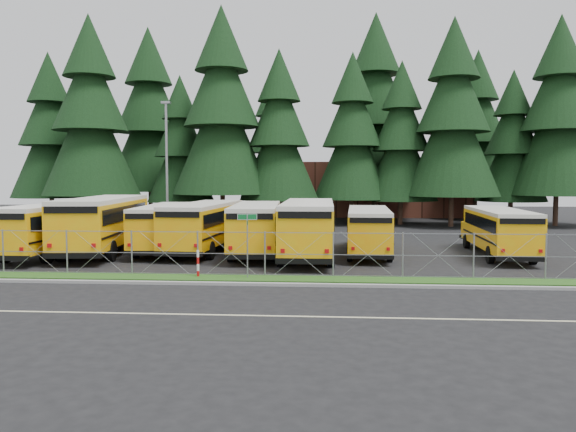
# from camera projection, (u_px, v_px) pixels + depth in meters

# --- Properties ---
(ground) EXTENTS (120.00, 120.00, 0.00)m
(ground) POSITION_uv_depth(u_px,v_px,m) (289.00, 273.00, 25.65)
(ground) COLOR black
(ground) RESTS_ON ground
(curb) EXTENTS (50.00, 0.25, 0.12)m
(curb) POSITION_uv_depth(u_px,v_px,m) (284.00, 284.00, 22.56)
(curb) COLOR gray
(curb) RESTS_ON ground
(grass_verge) EXTENTS (50.00, 1.40, 0.06)m
(grass_verge) POSITION_uv_depth(u_px,v_px,m) (286.00, 279.00, 23.96)
(grass_verge) COLOR #1F4C15
(grass_verge) RESTS_ON ground
(road_lane_line) EXTENTS (50.00, 0.12, 0.01)m
(road_lane_line) POSITION_uv_depth(u_px,v_px,m) (271.00, 316.00, 17.69)
(road_lane_line) COLOR beige
(road_lane_line) RESTS_ON ground
(chainlink_fence) EXTENTS (44.00, 0.10, 2.00)m
(chainlink_fence) POSITION_uv_depth(u_px,v_px,m) (288.00, 254.00, 24.58)
(chainlink_fence) COLOR gray
(chainlink_fence) RESTS_ON ground
(brick_building) EXTENTS (22.00, 10.00, 6.00)m
(brick_building) POSITION_uv_depth(u_px,v_px,m) (365.00, 189.00, 64.80)
(brick_building) COLOR brown
(brick_building) RESTS_ON ground
(bus_0) EXTENTS (2.94, 11.04, 2.87)m
(bus_0) POSITION_uv_depth(u_px,v_px,m) (57.00, 229.00, 31.49)
(bus_0) COLOR #FF9D08
(bus_0) RESTS_ON ground
(bus_1) EXTENTS (4.15, 12.47, 3.21)m
(bus_1) POSITION_uv_depth(u_px,v_px,m) (106.00, 225.00, 32.45)
(bus_1) COLOR #FF9D08
(bus_1) RESTS_ON ground
(bus_2) EXTENTS (3.18, 10.55, 2.73)m
(bus_2) POSITION_uv_depth(u_px,v_px,m) (167.00, 228.00, 33.21)
(bus_2) COLOR #FF9D08
(bus_2) RESTS_ON ground
(bus_3) EXTENTS (3.23, 11.08, 2.87)m
(bus_3) POSITION_uv_depth(u_px,v_px,m) (206.00, 227.00, 32.87)
(bus_3) COLOR #FF9D08
(bus_3) RESTS_ON ground
(bus_4) EXTENTS (3.22, 10.99, 2.85)m
(bus_4) POSITION_uv_depth(u_px,v_px,m) (257.00, 229.00, 31.89)
(bus_4) COLOR #FF9D08
(bus_4) RESTS_ON ground
(bus_5) EXTENTS (2.80, 11.66, 3.05)m
(bus_5) POSITION_uv_depth(u_px,v_px,m) (309.00, 229.00, 30.59)
(bus_5) COLOR #FF9D08
(bus_5) RESTS_ON ground
(bus_6) EXTENTS (2.80, 10.00, 2.59)m
(bus_6) POSITION_uv_depth(u_px,v_px,m) (369.00, 231.00, 31.80)
(bus_6) COLOR #FF9D08
(bus_6) RESTS_ON ground
(bus_east) EXTENTS (2.83, 10.08, 2.62)m
(bus_east) POSITION_uv_depth(u_px,v_px,m) (498.00, 233.00, 31.05)
(bus_east) COLOR #FF9D08
(bus_east) RESTS_ON ground
(street_sign) EXTENTS (0.83, 0.55, 2.81)m
(street_sign) POSITION_uv_depth(u_px,v_px,m) (247.00, 232.00, 24.04)
(street_sign) COLOR gray
(street_sign) RESTS_ON ground
(striped_bollard) EXTENTS (0.11, 0.11, 1.20)m
(striped_bollard) POSITION_uv_depth(u_px,v_px,m) (198.00, 264.00, 24.39)
(striped_bollard) COLOR #B20C0C
(striped_bollard) RESTS_ON ground
(light_standard) EXTENTS (0.70, 0.35, 10.14)m
(light_standard) POSITION_uv_depth(u_px,v_px,m) (167.00, 162.00, 43.10)
(light_standard) COLOR gray
(light_standard) RESTS_ON ground
(conifer_0) EXTENTS (7.37, 7.37, 16.30)m
(conifer_0) POSITION_uv_depth(u_px,v_px,m) (50.00, 138.00, 53.88)
(conifer_0) COLOR black
(conifer_0) RESTS_ON ground
(conifer_1) EXTENTS (8.47, 8.47, 18.72)m
(conifer_1) POSITION_uv_depth(u_px,v_px,m) (91.00, 121.00, 49.74)
(conifer_1) COLOR black
(conifer_1) RESTS_ON ground
(conifer_2) EXTENTS (6.27, 6.27, 13.87)m
(conifer_2) POSITION_uv_depth(u_px,v_px,m) (181.00, 150.00, 52.55)
(conifer_2) COLOR black
(conifer_2) RESTS_ON ground
(conifer_3) EXTENTS (8.80, 8.80, 19.46)m
(conifer_3) POSITION_uv_depth(u_px,v_px,m) (222.00, 116.00, 49.67)
(conifer_3) COLOR black
(conifer_3) RESTS_ON ground
(conifer_4) EXTENTS (7.11, 7.11, 15.73)m
(conifer_4) POSITION_uv_depth(u_px,v_px,m) (279.00, 138.00, 50.00)
(conifer_4) COLOR black
(conifer_4) RESTS_ON ground
(conifer_5) EXTENTS (7.15, 7.15, 15.82)m
(conifer_5) POSITION_uv_depth(u_px,v_px,m) (352.00, 139.00, 51.64)
(conifer_5) COLOR black
(conifer_5) RESTS_ON ground
(conifer_6) EXTENTS (6.76, 6.76, 14.95)m
(conifer_6) POSITION_uv_depth(u_px,v_px,m) (401.00, 143.00, 51.26)
(conifer_6) COLOR black
(conifer_6) RESTS_ON ground
(conifer_7) EXTENTS (8.28, 8.28, 18.32)m
(conifer_7) POSITION_uv_depth(u_px,v_px,m) (453.00, 122.00, 49.06)
(conifer_7) COLOR black
(conifer_7) RESTS_ON ground
(conifer_8) EXTENTS (6.46, 6.46, 14.29)m
(conifer_8) POSITION_uv_depth(u_px,v_px,m) (512.00, 147.00, 52.12)
(conifer_8) COLOR black
(conifer_8) RESTS_ON ground
(conifer_9) EXTENTS (8.44, 8.44, 18.67)m
(conifer_9) POSITION_uv_depth(u_px,v_px,m) (558.00, 121.00, 49.70)
(conifer_9) COLOR black
(conifer_9) RESTS_ON ground
(conifer_10) EXTENTS (8.95, 8.95, 19.78)m
(conifer_10) POSITION_uv_depth(u_px,v_px,m) (149.00, 124.00, 58.15)
(conifer_10) COLOR black
(conifer_10) RESTS_ON ground
(conifer_11) EXTENTS (6.94, 6.94, 15.36)m
(conifer_11) POSITION_uv_depth(u_px,v_px,m) (273.00, 146.00, 59.91)
(conifer_11) COLOR black
(conifer_11) RESTS_ON ground
(conifer_12) EXTENTS (9.47, 9.47, 20.94)m
(conifer_12) POSITION_uv_depth(u_px,v_px,m) (375.00, 117.00, 57.02)
(conifer_12) COLOR black
(conifer_12) RESTS_ON ground
(conifer_13) EXTENTS (7.87, 7.87, 17.41)m
(conifer_13) POSITION_uv_depth(u_px,v_px,m) (477.00, 135.00, 57.86)
(conifer_13) COLOR black
(conifer_13) RESTS_ON ground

